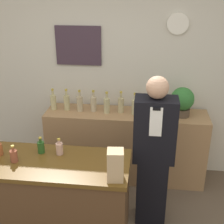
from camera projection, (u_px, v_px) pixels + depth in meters
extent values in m
cube|color=beige|center=(112.00, 71.00, 3.93)|extent=(5.20, 0.06, 2.70)
cube|color=#3B2A37|center=(78.00, 46.00, 3.80)|extent=(0.56, 0.02, 0.48)
cylinder|color=white|center=(178.00, 23.00, 3.56)|extent=(0.25, 0.03, 0.25)
cube|color=#9E754C|center=(126.00, 146.00, 4.00)|extent=(1.99, 0.46, 0.91)
cube|color=#4C331E|center=(59.00, 205.00, 2.98)|extent=(1.30, 0.57, 0.89)
cube|color=#553A15|center=(56.00, 164.00, 2.79)|extent=(1.33, 0.60, 0.04)
cube|color=black|center=(151.00, 189.00, 3.31)|extent=(0.31, 0.25, 0.76)
cube|color=black|center=(155.00, 130.00, 3.02)|extent=(0.41, 0.25, 0.66)
cube|color=white|center=(156.00, 122.00, 2.85)|extent=(0.11, 0.01, 0.29)
cube|color=black|center=(157.00, 109.00, 2.80)|extent=(0.07, 0.01, 0.03)
sphere|color=tan|center=(158.00, 87.00, 2.85)|extent=(0.21, 0.21, 0.21)
cylinder|color=#4C3D2D|center=(181.00, 112.00, 3.73)|extent=(0.20, 0.20, 0.10)
sphere|color=#2D6B2D|center=(182.00, 99.00, 3.66)|extent=(0.28, 0.28, 0.28)
cube|color=tan|center=(115.00, 165.00, 2.49)|extent=(0.14, 0.14, 0.27)
cube|color=#2D66A8|center=(118.00, 179.00, 2.53)|extent=(0.09, 0.06, 0.02)
cylinder|color=silver|center=(119.00, 176.00, 2.51)|extent=(0.06, 0.02, 0.06)
cylinder|color=brown|center=(14.00, 156.00, 2.77)|extent=(0.07, 0.07, 0.11)
cylinder|color=brown|center=(13.00, 149.00, 2.74)|extent=(0.02, 0.02, 0.04)
cylinder|color=#B29933|center=(12.00, 146.00, 2.73)|extent=(0.03, 0.03, 0.01)
cylinder|color=#254F1D|center=(41.00, 147.00, 2.91)|extent=(0.07, 0.07, 0.11)
cylinder|color=#254F1D|center=(40.00, 140.00, 2.88)|extent=(0.02, 0.02, 0.04)
cylinder|color=#B29933|center=(40.00, 138.00, 2.87)|extent=(0.03, 0.03, 0.01)
cylinder|color=tan|center=(59.00, 149.00, 2.88)|extent=(0.07, 0.07, 0.11)
cylinder|color=tan|center=(59.00, 142.00, 2.85)|extent=(0.02, 0.02, 0.04)
cylinder|color=#B29933|center=(59.00, 139.00, 2.84)|extent=(0.03, 0.03, 0.01)
cylinder|color=tan|center=(53.00, 102.00, 3.89)|extent=(0.07, 0.07, 0.19)
cylinder|color=tan|center=(53.00, 93.00, 3.84)|extent=(0.03, 0.03, 0.07)
cylinder|color=#B29933|center=(52.00, 90.00, 3.82)|extent=(0.03, 0.03, 0.02)
cylinder|color=tan|center=(67.00, 103.00, 3.88)|extent=(0.07, 0.07, 0.19)
cylinder|color=tan|center=(66.00, 93.00, 3.83)|extent=(0.03, 0.03, 0.07)
cylinder|color=#B29933|center=(66.00, 90.00, 3.81)|extent=(0.03, 0.03, 0.02)
cylinder|color=tan|center=(80.00, 104.00, 3.84)|extent=(0.07, 0.07, 0.19)
cylinder|color=tan|center=(79.00, 94.00, 3.79)|extent=(0.03, 0.03, 0.07)
cylinder|color=#B29933|center=(79.00, 91.00, 3.77)|extent=(0.03, 0.03, 0.02)
cylinder|color=tan|center=(94.00, 104.00, 3.84)|extent=(0.07, 0.07, 0.19)
cylinder|color=tan|center=(93.00, 95.00, 3.79)|extent=(0.03, 0.03, 0.07)
cylinder|color=#B29933|center=(93.00, 91.00, 3.77)|extent=(0.03, 0.03, 0.02)
cylinder|color=tan|center=(107.00, 106.00, 3.79)|extent=(0.07, 0.07, 0.19)
cylinder|color=tan|center=(107.00, 96.00, 3.74)|extent=(0.03, 0.03, 0.07)
cylinder|color=#B29933|center=(107.00, 93.00, 3.72)|extent=(0.03, 0.03, 0.02)
cylinder|color=tan|center=(121.00, 105.00, 3.80)|extent=(0.07, 0.07, 0.19)
cylinder|color=tan|center=(121.00, 96.00, 3.75)|extent=(0.03, 0.03, 0.07)
cylinder|color=#B29933|center=(121.00, 92.00, 3.74)|extent=(0.03, 0.03, 0.02)
cylinder|color=tan|center=(135.00, 107.00, 3.75)|extent=(0.07, 0.07, 0.19)
cylinder|color=tan|center=(135.00, 97.00, 3.70)|extent=(0.03, 0.03, 0.07)
cylinder|color=#B29933|center=(135.00, 94.00, 3.68)|extent=(0.03, 0.03, 0.02)
cylinder|color=tan|center=(149.00, 107.00, 3.76)|extent=(0.07, 0.07, 0.19)
cylinder|color=tan|center=(149.00, 97.00, 3.71)|extent=(0.03, 0.03, 0.07)
cylinder|color=#B29933|center=(149.00, 93.00, 3.70)|extent=(0.03, 0.03, 0.02)
cylinder|color=tan|center=(163.00, 108.00, 3.72)|extent=(0.07, 0.07, 0.19)
cylinder|color=tan|center=(164.00, 98.00, 3.67)|extent=(0.03, 0.03, 0.07)
cylinder|color=#B29933|center=(164.00, 95.00, 3.65)|extent=(0.03, 0.03, 0.02)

